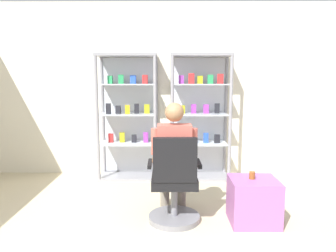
% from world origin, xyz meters
% --- Properties ---
extents(back_wall, '(6.00, 0.10, 2.70)m').
position_xyz_m(back_wall, '(0.00, 3.00, 1.35)').
color(back_wall, silver).
rests_on(back_wall, ground).
extents(display_cabinet_left, '(0.90, 0.45, 1.90)m').
position_xyz_m(display_cabinet_left, '(-0.55, 2.76, 0.96)').
color(display_cabinet_left, gray).
rests_on(display_cabinet_left, ground).
extents(display_cabinet_right, '(0.90, 0.45, 1.90)m').
position_xyz_m(display_cabinet_right, '(0.55, 2.76, 0.97)').
color(display_cabinet_right, gray).
rests_on(display_cabinet_right, ground).
extents(office_chair, '(0.57, 0.56, 0.96)m').
position_xyz_m(office_chair, '(0.14, 1.12, 0.39)').
color(office_chair, slate).
rests_on(office_chair, ground).
extents(seated_shopkeeper, '(0.49, 0.57, 1.29)m').
position_xyz_m(seated_shopkeeper, '(0.14, 1.28, 0.71)').
color(seated_shopkeeper, slate).
rests_on(seated_shopkeeper, ground).
extents(storage_crate, '(0.50, 0.47, 0.48)m').
position_xyz_m(storage_crate, '(0.99, 1.13, 0.24)').
color(storage_crate, '#9E599E').
rests_on(storage_crate, ground).
extents(tea_glass, '(0.06, 0.06, 0.08)m').
position_xyz_m(tea_glass, '(0.97, 1.15, 0.52)').
color(tea_glass, brown).
rests_on(tea_glass, storage_crate).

